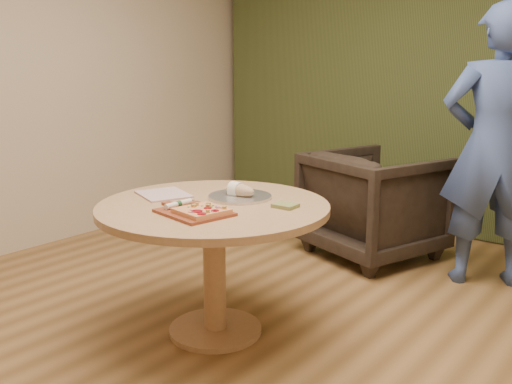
{
  "coord_description": "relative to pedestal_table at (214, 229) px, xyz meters",
  "views": [
    {
      "loc": [
        1.74,
        -2.01,
        1.5
      ],
      "look_at": [
        -0.05,
        0.25,
        0.84
      ],
      "focal_mm": 40.0,
      "sensor_mm": 36.0,
      "label": 1
    }
  ],
  "objects": [
    {
      "name": "room_shell",
      "position": [
        0.29,
        -0.18,
        0.79
      ],
      "size": [
        5.04,
        6.04,
        2.84
      ],
      "color": "olive",
      "rests_on": "ground"
    },
    {
      "name": "curtain",
      "position": [
        0.29,
        2.72,
        0.79
      ],
      "size": [
        4.8,
        0.14,
        2.78
      ],
      "primitive_type": "cube",
      "color": "#303B1B",
      "rests_on": "ground"
    },
    {
      "name": "pedestal_table",
      "position": [
        0.0,
        0.0,
        0.0
      ],
      "size": [
        1.25,
        1.25,
        0.75
      ],
      "rotation": [
        0.0,
        0.0,
        -0.08
      ],
      "color": "tan",
      "rests_on": "ground"
    },
    {
      "name": "pizza_paddle",
      "position": [
        0.06,
        -0.21,
        0.15
      ],
      "size": [
        0.47,
        0.34,
        0.01
      ],
      "rotation": [
        0.0,
        0.0,
        -0.18
      ],
      "color": "brown",
      "rests_on": "pedestal_table"
    },
    {
      "name": "flatbread_pizza",
      "position": [
        0.12,
        -0.22,
        0.17
      ],
      "size": [
        0.26,
        0.26,
        0.04
      ],
      "rotation": [
        0.0,
        0.0,
        -0.18
      ],
      "color": "#E39858",
      "rests_on": "pizza_paddle"
    },
    {
      "name": "cutlery_roll",
      "position": [
        -0.06,
        -0.2,
        0.17
      ],
      "size": [
        0.04,
        0.2,
        0.03
      ],
      "rotation": [
        0.0,
        0.0,
        -0.03
      ],
      "color": "silver",
      "rests_on": "pizza_paddle"
    },
    {
      "name": "newspaper",
      "position": [
        -0.36,
        -0.03,
        0.15
      ],
      "size": [
        0.37,
        0.34,
        0.01
      ],
      "primitive_type": "cube",
      "rotation": [
        0.0,
        0.0,
        -0.38
      ],
      "color": "silver",
      "rests_on": "pedestal_table"
    },
    {
      "name": "serving_tray",
      "position": [
        0.03,
        0.19,
        0.15
      ],
      "size": [
        0.36,
        0.36,
        0.02
      ],
      "color": "silver",
      "rests_on": "pedestal_table"
    },
    {
      "name": "bread_roll",
      "position": [
        0.02,
        0.19,
        0.18
      ],
      "size": [
        0.19,
        0.09,
        0.09
      ],
      "color": "tan",
      "rests_on": "serving_tray"
    },
    {
      "name": "green_packet",
      "position": [
        0.35,
        0.18,
        0.15
      ],
      "size": [
        0.12,
        0.1,
        0.02
      ],
      "primitive_type": "cube",
      "rotation": [
        0.0,
        0.0,
        0.04
      ],
      "color": "#555F2B",
      "rests_on": "pedestal_table"
    },
    {
      "name": "armchair",
      "position": [
        0.08,
        1.76,
        -0.15
      ],
      "size": [
        1.11,
        1.07,
        0.91
      ],
      "primitive_type": "imported",
      "rotation": [
        0.0,
        0.0,
        2.82
      ],
      "color": "black",
      "rests_on": "ground"
    },
    {
      "name": "person_standing",
      "position": [
        0.94,
        1.73,
        0.33
      ],
      "size": [
        0.82,
        0.74,
        1.88
      ],
      "primitive_type": "imported",
      "rotation": [
        0.0,
        0.0,
        3.69
      ],
      "color": "#384F88",
      "rests_on": "ground"
    }
  ]
}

